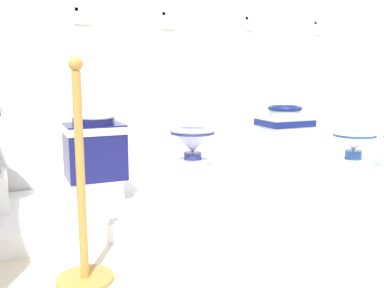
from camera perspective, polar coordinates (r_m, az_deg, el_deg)
name	(u,v)px	position (r m, az deg, el deg)	size (l,w,h in m)	color
display_platform	(197,197)	(3.26, 0.64, -7.02)	(3.66, 0.97, 0.12)	white
plinth_block_tall_cobalt	(96,188)	(3.06, -12.54, -5.73)	(0.30, 0.34, 0.15)	white
antique_toilet_tall_cobalt	(95,145)	(3.00, -12.75, -0.07)	(0.39, 0.33, 0.45)	navy
plinth_block_rightmost	(193,177)	(3.27, 0.09, -4.41)	(0.39, 0.38, 0.16)	white
antique_toilet_rightmost	(193,141)	(3.21, 0.09, 0.45)	(0.35, 0.35, 0.31)	#B4B7E2
plinth_block_broad_patterned	(283,169)	(3.58, 11.90, -3.29)	(0.33, 0.28, 0.18)	white
antique_toilet_broad_patterned	(284,133)	(3.52, 12.06, 1.47)	(0.38, 0.31, 0.43)	silver
plinth_block_slender_white	(352,169)	(4.05, 20.40, -3.07)	(0.37, 0.31, 0.05)	white
antique_toilet_slender_white	(354,143)	(4.01, 20.60, 0.17)	(0.38, 0.38, 0.32)	white
info_placard_second	(82,15)	(3.42, -14.34, 16.19)	(0.12, 0.01, 0.13)	white
info_placard_third	(168,19)	(3.59, -3.23, 16.10)	(0.11, 0.01, 0.15)	white
info_placard_fourth	(249,23)	(3.92, 7.60, 15.60)	(0.09, 0.01, 0.13)	white
info_placard_fifth	(318,27)	(4.34, 16.26, 14.58)	(0.09, 0.01, 0.13)	white
stanchion_post_near_left	(83,221)	(2.10, -14.26, -9.82)	(0.27, 0.27, 1.05)	#C38E3F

